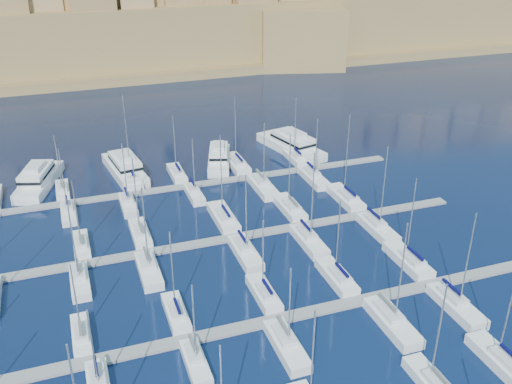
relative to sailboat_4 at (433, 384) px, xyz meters
name	(u,v)px	position (x,y,z in m)	size (l,w,h in m)	color
ground	(245,273)	(-12.45, 28.86, -0.74)	(600.00, 600.00, 0.00)	black
pontoon_mid_near	(274,320)	(-12.45, 16.86, -0.54)	(84.00, 2.00, 0.40)	slate
pontoon_mid_far	(225,239)	(-12.45, 38.86, -0.54)	(84.00, 2.00, 0.40)	slate
pontoon_far	(193,185)	(-12.45, 60.86, -0.54)	(84.00, 2.00, 0.40)	slate
sailboat_4	(433,384)	(0.00, 0.00, 0.00)	(2.55, 8.50, 14.03)	silver
sailboat_5	(501,361)	(9.66, 0.44, 0.01)	(2.82, 9.40, 14.46)	silver
sailboat_13	(82,335)	(-36.19, 21.55, -0.03)	(2.27, 7.58, 11.08)	silver
sailboat_14	(176,313)	(-24.20, 21.85, -0.01)	(2.46, 8.19, 12.97)	silver
sailboat_15	(264,294)	(-11.88, 22.04, -0.02)	(2.57, 8.58, 12.24)	silver
sailboat_16	(337,277)	(-0.59, 22.35, 0.00)	(2.77, 9.22, 13.06)	silver
sailboat_17	(408,260)	(11.56, 22.73, 0.01)	(3.00, 9.98, 14.33)	silver
sailboat_20	(196,362)	(-24.02, 12.14, -0.02)	(2.29, 7.63, 12.15)	silver
sailboat_21	(287,345)	(-12.92, 11.32, -0.01)	(2.79, 9.31, 12.43)	silver
sailboat_22	(392,322)	(1.47, 10.94, 0.03)	(3.02, 10.08, 15.76)	silver
sailboat_23	(456,305)	(11.39, 11.12, 0.02)	(2.92, 9.72, 15.24)	silver
sailboat_25	(81,245)	(-34.68, 43.79, -0.02)	(2.42, 8.08, 11.99)	silver
sailboat_26	(140,234)	(-25.32, 44.27, 0.01)	(2.72, 9.06, 14.34)	silver
sailboat_27	(224,217)	(-10.89, 45.04, 0.03)	(3.18, 10.62, 15.88)	silver
sailboat_28	(290,208)	(1.29, 44.66, 0.02)	(2.95, 9.83, 14.76)	silver
sailboat_29	(346,198)	(12.54, 44.93, 0.04)	(3.12, 10.39, 16.87)	silver
sailboat_31	(80,281)	(-35.59, 33.66, -0.01)	(2.59, 8.63, 13.13)	silver
sailboat_32	(149,270)	(-25.85, 33.22, 0.01)	(2.85, 9.51, 14.60)	silver
sailboat_33	(245,252)	(-10.93, 33.11, 0.01)	(2.92, 9.73, 14.46)	silver
sailboat_34	(309,240)	(-0.19, 33.12, 0.03)	(2.92, 9.72, 16.42)	silver
sailboat_35	(377,228)	(12.29, 33.06, 0.02)	(2.95, 9.84, 15.76)	silver
sailboat_37	(63,190)	(-36.61, 65.73, -0.03)	(2.38, 7.94, 11.81)	silver
sailboat_38	(131,178)	(-23.44, 67.13, 0.05)	(3.24, 10.79, 17.74)	silver
sailboat_39	(177,174)	(-14.44, 66.14, -0.01)	(2.64, 8.79, 13.18)	silver
sailboat_40	(237,164)	(-1.48, 66.99, 0.03)	(3.16, 10.52, 15.35)	silver
sailboat_41	(295,158)	(11.38, 65.97, 0.00)	(2.53, 8.44, 14.18)	silver
sailboat_43	(68,213)	(-36.04, 55.91, -0.01)	(2.43, 8.11, 13.18)	silver
sailboat_44	(128,204)	(-25.70, 55.75, -0.01)	(2.53, 8.43, 12.83)	silver
sailboat_45	(194,194)	(-13.36, 55.95, -0.02)	(2.41, 8.02, 12.12)	silver
sailboat_46	(263,186)	(-0.18, 54.74, 0.02)	(3.15, 10.50, 13.94)	silver
sailboat_47	(314,178)	(10.75, 55.13, 0.00)	(2.91, 9.70, 13.49)	silver
motor_yacht_a	(38,179)	(-40.80, 70.48, 0.99)	(9.91, 17.62, 5.25)	silver
motor_yacht_b	(125,167)	(-24.12, 70.68, 0.99)	(7.59, 17.87, 5.25)	silver
motor_yacht_c	(219,157)	(-4.71, 69.27, 0.99)	(8.41, 14.99, 5.25)	silver
motor_yacht_d	(292,144)	(12.84, 71.51, 0.99)	(10.20, 19.85, 5.25)	silver
fortified_city	(111,16)	(-12.63, 184.12, 14.00)	(460.00, 108.95, 59.52)	brown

